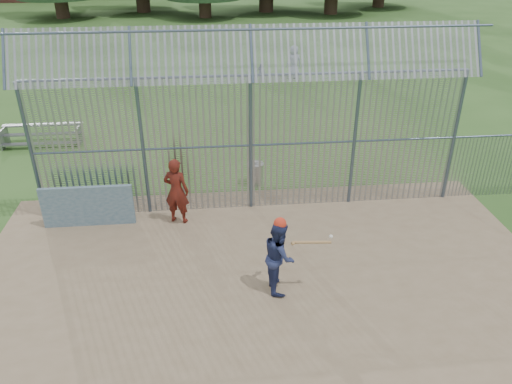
{
  "coord_description": "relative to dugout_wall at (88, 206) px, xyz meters",
  "views": [
    {
      "loc": [
        -1.15,
        -9.5,
        7.48
      ],
      "look_at": [
        0.0,
        2.0,
        1.3
      ],
      "focal_mm": 35.0,
      "sensor_mm": 36.0,
      "label": 1
    }
  ],
  "objects": [
    {
      "name": "bleacher",
      "position": [
        -2.95,
        6.19,
        -0.21
      ],
      "size": [
        3.0,
        0.95,
        0.72
      ],
      "color": "slate",
      "rests_on": "ground"
    },
    {
      "name": "batting_gear",
      "position": [
        5.02,
        -3.29,
        1.06
      ],
      "size": [
        1.3,
        0.36,
        0.62
      ],
      "color": "red",
      "rests_on": "ground"
    },
    {
      "name": "ground",
      "position": [
        4.6,
        -2.9,
        -0.62
      ],
      "size": [
        120.0,
        120.0,
        0.0
      ],
      "primitive_type": "plane",
      "color": "#2D511E",
      "rests_on": "ground"
    },
    {
      "name": "bg_kid_seated",
      "position": [
        6.39,
        14.36,
        -0.15
      ],
      "size": [
        0.56,
        0.55,
        0.94
      ],
      "primitive_type": "imported",
      "rotation": [
        0.0,
        0.0,
        2.38
      ],
      "color": "slate",
      "rests_on": "ground"
    },
    {
      "name": "batter",
      "position": [
        4.89,
        -3.27,
        0.28
      ],
      "size": [
        0.69,
        0.87,
        1.76
      ],
      "primitive_type": "imported",
      "rotation": [
        0.0,
        0.0,
        1.6
      ],
      "color": "navy",
      "rests_on": "dirt_infield"
    },
    {
      "name": "dugout_wall",
      "position": [
        0.0,
        0.0,
        0.0
      ],
      "size": [
        2.5,
        0.12,
        1.2
      ],
      "primitive_type": "cube",
      "color": "#38566B",
      "rests_on": "dirt_infield"
    },
    {
      "name": "onlooker",
      "position": [
        2.47,
        -0.04,
        0.37
      ],
      "size": [
        0.82,
        0.66,
        1.94
      ],
      "primitive_type": "imported",
      "rotation": [
        0.0,
        0.0,
        2.83
      ],
      "color": "maroon",
      "rests_on": "dirt_infield"
    },
    {
      "name": "dirt_infield",
      "position": [
        4.6,
        -3.4,
        -0.61
      ],
      "size": [
        14.0,
        10.0,
        0.02
      ],
      "primitive_type": "cube",
      "color": "#756047",
      "rests_on": "ground"
    },
    {
      "name": "backstop_fence",
      "position": [
        6.41,
        0.53,
        1.74
      ],
      "size": [
        20.09,
        0.81,
        5.3
      ],
      "color": "#47566B",
      "rests_on": "ground"
    },
    {
      "name": "bg_kid_standing",
      "position": [
        8.25,
        14.74,
        0.26
      ],
      "size": [
        0.96,
        0.73,
        1.77
      ],
      "primitive_type": "imported",
      "rotation": [
        0.0,
        0.0,
        3.35
      ],
      "color": "gray",
      "rests_on": "ground"
    },
    {
      "name": "trash_can",
      "position": [
        4.87,
        2.08,
        -0.24
      ],
      "size": [
        0.56,
        0.56,
        0.82
      ],
      "color": "#96999E",
      "rests_on": "ground"
    }
  ]
}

